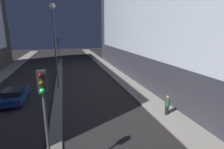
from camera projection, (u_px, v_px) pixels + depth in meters
The scene contains 6 objects.
median_strip at pixel (59, 80), 24.08m from camera, with size 0.86×38.22×0.15m.
traffic_light_near at pixel (44, 105), 6.79m from camera, with size 0.32×0.42×5.05m.
traffic_light_mid at pixel (59, 46), 34.88m from camera, with size 0.32×0.42×5.05m.
street_lamp at pixel (54, 27), 18.82m from camera, with size 0.63×0.63×9.36m.
car_left_lane at pixel (14, 95), 16.56m from camera, with size 1.93×4.52×1.39m.
pedestrian_on_right_sidewalk at pixel (167, 105), 13.83m from camera, with size 0.41×0.41×1.58m.
Camera 1 is at (0.87, -4.19, 6.61)m, focal length 28.00 mm.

